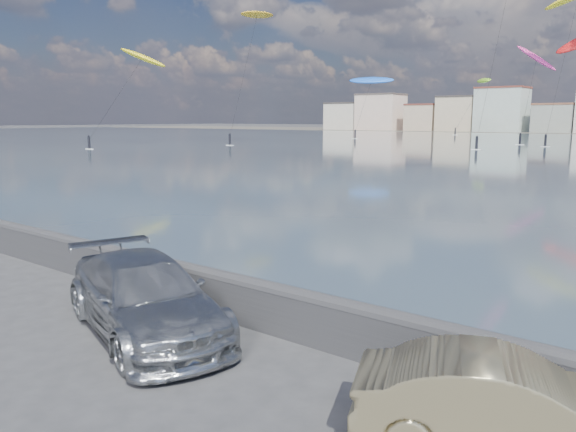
# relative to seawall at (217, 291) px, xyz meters

# --- Properties ---
(ground) EXTENTS (700.00, 700.00, 0.00)m
(ground) POSITION_rel_seawall_xyz_m (0.00, -2.70, -0.58)
(ground) COLOR #333335
(ground) RESTS_ON ground
(seawall) EXTENTS (400.00, 0.36, 1.08)m
(seawall) POSITION_rel_seawall_xyz_m (0.00, 0.00, 0.00)
(seawall) COLOR #28282B
(seawall) RESTS_ON ground
(car_silver) EXTENTS (5.80, 3.85, 1.56)m
(car_silver) POSITION_rel_seawall_xyz_m (-0.42, -1.64, 0.20)
(car_silver) COLOR #AAADB1
(car_silver) RESTS_ON ground
(car_champagne) EXTENTS (4.17, 2.80, 1.30)m
(car_champagne) POSITION_rel_seawall_xyz_m (6.68, -1.34, 0.07)
(car_champagne) COLOR tan
(car_champagne) RESTS_ON ground
(kitesurfer_7) EXTENTS (8.51, 20.58, 16.33)m
(kitesurfer_7) POSITION_rel_seawall_xyz_m (-47.84, 153.98, 14.30)
(kitesurfer_7) COLOR #8CD826
(kitesurfer_7) RESTS_ON ground
(kitesurfer_11) EXTENTS (6.16, 15.74, 23.55)m
(kitesurfer_11) POSITION_rel_seawall_xyz_m (-59.79, 70.15, 21.51)
(kitesurfer_11) COLOR #BF8C19
(kitesurfer_11) RESTS_ON ground
(kitesurfer_13) EXTENTS (7.36, 15.16, 18.13)m
(kitesurfer_13) POSITION_rel_seawall_xyz_m (-20.51, 102.33, 14.38)
(kitesurfer_13) COLOR #E5338C
(kitesurfer_13) RESTS_ON ground
(kitesurfer_15) EXTENTS (10.43, 11.63, 14.05)m
(kitesurfer_15) POSITION_rel_seawall_xyz_m (-56.81, 106.18, 12.25)
(kitesurfer_15) COLOR blue
(kitesurfer_15) RESTS_ON ground
(kitesurfer_16) EXTENTS (9.25, 15.52, 16.26)m
(kitesurfer_16) POSITION_rel_seawall_xyz_m (-67.41, 50.68, 13.32)
(kitesurfer_16) COLOR yellow
(kitesurfer_16) RESTS_ON ground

